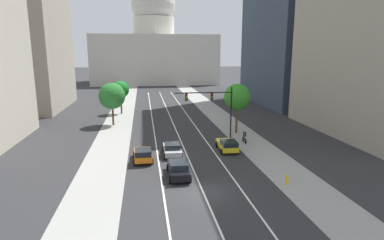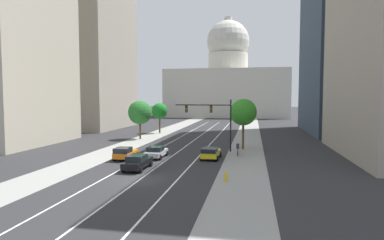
{
  "view_description": "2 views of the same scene",
  "coord_description": "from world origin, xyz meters",
  "px_view_note": "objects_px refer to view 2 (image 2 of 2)",
  "views": [
    {
      "loc": [
        -4.72,
        -24.62,
        11.56
      ],
      "look_at": [
        0.97,
        12.53,
        3.58
      ],
      "focal_mm": 29.85,
      "sensor_mm": 36.0,
      "label": 1
    },
    {
      "loc": [
        9.92,
        -27.74,
        7.37
      ],
      "look_at": [
        0.13,
        24.72,
        3.69
      ],
      "focal_mm": 30.63,
      "sensor_mm": 36.0,
      "label": 2
    }
  ],
  "objects_px": {
    "car_black": "(137,162)",
    "car_silver": "(156,152)",
    "street_tree_mid_right": "(243,112)",
    "car_yellow": "(211,153)",
    "traffic_signal_mast": "(213,115)",
    "fire_hydrant": "(226,177)",
    "capitol_building": "(228,84)",
    "street_tree_mid_left": "(160,111)",
    "street_tree_near_left": "(140,112)",
    "car_orange": "(125,153)",
    "cyclist": "(238,149)"
  },
  "relations": [
    {
      "from": "car_black",
      "to": "car_silver",
      "type": "height_order",
      "value": "car_black"
    },
    {
      "from": "car_black",
      "to": "street_tree_mid_right",
      "type": "xyz_separation_m",
      "value": [
        10.23,
        15.47,
        4.48
      ]
    },
    {
      "from": "car_black",
      "to": "street_tree_mid_right",
      "type": "distance_m",
      "value": 19.08
    },
    {
      "from": "car_yellow",
      "to": "traffic_signal_mast",
      "type": "bearing_deg",
      "value": 5.37
    },
    {
      "from": "car_yellow",
      "to": "fire_hydrant",
      "type": "relative_size",
      "value": 4.85
    },
    {
      "from": "capitol_building",
      "to": "street_tree_mid_left",
      "type": "relative_size",
      "value": 7.24
    },
    {
      "from": "street_tree_near_left",
      "to": "car_black",
      "type": "bearing_deg",
      "value": -71.11
    },
    {
      "from": "traffic_signal_mast",
      "to": "street_tree_mid_left",
      "type": "bearing_deg",
      "value": 123.44
    },
    {
      "from": "car_black",
      "to": "street_tree_mid_left",
      "type": "distance_m",
      "value": 34.45
    },
    {
      "from": "street_tree_near_left",
      "to": "fire_hydrant",
      "type": "bearing_deg",
      "value": -57.09
    },
    {
      "from": "street_tree_mid_right",
      "to": "fire_hydrant",
      "type": "bearing_deg",
      "value": -92.69
    },
    {
      "from": "car_yellow",
      "to": "street_tree_mid_right",
      "type": "relative_size",
      "value": 0.61
    },
    {
      "from": "car_orange",
      "to": "street_tree_mid_left",
      "type": "relative_size",
      "value": 0.65
    },
    {
      "from": "car_black",
      "to": "street_tree_mid_right",
      "type": "height_order",
      "value": "street_tree_mid_right"
    },
    {
      "from": "car_yellow",
      "to": "car_silver",
      "type": "bearing_deg",
      "value": 95.87
    },
    {
      "from": "car_yellow",
      "to": "car_orange",
      "type": "height_order",
      "value": "car_orange"
    },
    {
      "from": "traffic_signal_mast",
      "to": "street_tree_mid_right",
      "type": "distance_m",
      "value": 4.78
    },
    {
      "from": "car_orange",
      "to": "traffic_signal_mast",
      "type": "relative_size",
      "value": 0.53
    },
    {
      "from": "car_orange",
      "to": "car_silver",
      "type": "relative_size",
      "value": 0.95
    },
    {
      "from": "capitol_building",
      "to": "street_tree_mid_right",
      "type": "height_order",
      "value": "capitol_building"
    },
    {
      "from": "capitol_building",
      "to": "car_black",
      "type": "distance_m",
      "value": 98.75
    },
    {
      "from": "car_silver",
      "to": "street_tree_near_left",
      "type": "height_order",
      "value": "street_tree_near_left"
    },
    {
      "from": "car_silver",
      "to": "street_tree_mid_left",
      "type": "relative_size",
      "value": 0.69
    },
    {
      "from": "traffic_signal_mast",
      "to": "cyclist",
      "type": "xyz_separation_m",
      "value": [
        3.48,
        -2.71,
        -4.09
      ]
    },
    {
      "from": "traffic_signal_mast",
      "to": "street_tree_mid_right",
      "type": "relative_size",
      "value": 1.08
    },
    {
      "from": "cyclist",
      "to": "street_tree_mid_left",
      "type": "xyz_separation_m",
      "value": [
        -17.09,
        23.32,
        3.76
      ]
    },
    {
      "from": "car_black",
      "to": "fire_hydrant",
      "type": "height_order",
      "value": "car_black"
    },
    {
      "from": "car_orange",
      "to": "traffic_signal_mast",
      "type": "xyz_separation_m",
      "value": [
        9.59,
        7.96,
        4.16
      ]
    },
    {
      "from": "capitol_building",
      "to": "street_tree_near_left",
      "type": "bearing_deg",
      "value": -97.43
    },
    {
      "from": "car_black",
      "to": "cyclist",
      "type": "bearing_deg",
      "value": -43.55
    },
    {
      "from": "street_tree_near_left",
      "to": "street_tree_mid_right",
      "type": "relative_size",
      "value": 0.95
    },
    {
      "from": "car_silver",
      "to": "traffic_signal_mast",
      "type": "relative_size",
      "value": 0.56
    },
    {
      "from": "car_orange",
      "to": "car_silver",
      "type": "xyz_separation_m",
      "value": [
        3.32,
        1.7,
        -0.05
      ]
    },
    {
      "from": "car_silver",
      "to": "street_tree_near_left",
      "type": "bearing_deg",
      "value": 25.85
    },
    {
      "from": "car_yellow",
      "to": "street_tree_mid_right",
      "type": "distance_m",
      "value": 10.18
    },
    {
      "from": "car_yellow",
      "to": "fire_hydrant",
      "type": "bearing_deg",
      "value": -164.02
    },
    {
      "from": "capitol_building",
      "to": "traffic_signal_mast",
      "type": "xyz_separation_m",
      "value": [
        4.6,
        -85.19,
        -7.76
      ]
    },
    {
      "from": "car_orange",
      "to": "street_tree_mid_right",
      "type": "xyz_separation_m",
      "value": [
        13.55,
        10.6,
        4.48
      ]
    },
    {
      "from": "capitol_building",
      "to": "car_orange",
      "type": "bearing_deg",
      "value": -93.07
    },
    {
      "from": "car_black",
      "to": "traffic_signal_mast",
      "type": "relative_size",
      "value": 0.6
    },
    {
      "from": "capitol_building",
      "to": "car_silver",
      "type": "height_order",
      "value": "capitol_building"
    },
    {
      "from": "capitol_building",
      "to": "street_tree_near_left",
      "type": "xyz_separation_m",
      "value": [
        -9.72,
        -74.49,
        -7.98
      ]
    },
    {
      "from": "car_yellow",
      "to": "car_silver",
      "type": "xyz_separation_m",
      "value": [
        -6.66,
        -0.51,
        -0.03
      ]
    },
    {
      "from": "car_orange",
      "to": "street_tree_mid_left",
      "type": "height_order",
      "value": "street_tree_mid_left"
    },
    {
      "from": "car_silver",
      "to": "fire_hydrant",
      "type": "bearing_deg",
      "value": -136.25
    },
    {
      "from": "cyclist",
      "to": "street_tree_mid_right",
      "type": "xyz_separation_m",
      "value": [
        0.49,
        5.36,
        4.42
      ]
    },
    {
      "from": "street_tree_mid_right",
      "to": "capitol_building",
      "type": "bearing_deg",
      "value": 95.92
    },
    {
      "from": "car_silver",
      "to": "fire_hydrant",
      "type": "relative_size",
      "value": 4.73
    },
    {
      "from": "car_orange",
      "to": "cyclist",
      "type": "bearing_deg",
      "value": -70.09
    },
    {
      "from": "car_silver",
      "to": "car_orange",
      "type": "bearing_deg",
      "value": 117.53
    }
  ]
}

